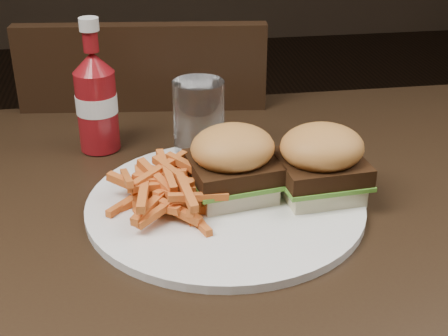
{
  "coord_description": "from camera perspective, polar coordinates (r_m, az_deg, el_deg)",
  "views": [
    {
      "loc": [
        -0.05,
        -0.64,
        1.14
      ],
      "look_at": [
        0.06,
        0.03,
        0.8
      ],
      "focal_mm": 50.0,
      "sensor_mm": 36.0,
      "label": 1
    }
  ],
  "objects": [
    {
      "name": "dining_table",
      "position": [
        0.76,
        -3.91,
        -5.86
      ],
      "size": [
        1.2,
        0.8,
        0.04
      ],
      "primitive_type": "cube",
      "color": "black",
      "rests_on": "ground"
    },
    {
      "name": "chair_far",
      "position": [
        1.4,
        -5.95,
        -3.86
      ],
      "size": [
        0.48,
        0.48,
        0.04
      ],
      "primitive_type": "cube",
      "rotation": [
        0.0,
        0.0,
        3.02
      ],
      "color": "black",
      "rests_on": "ground"
    },
    {
      "name": "plate",
      "position": [
        0.77,
        0.12,
        -3.32
      ],
      "size": [
        0.34,
        0.34,
        0.01
      ],
      "primitive_type": "cylinder",
      "color": "white",
      "rests_on": "dining_table"
    },
    {
      "name": "sandwich_half_a",
      "position": [
        0.77,
        0.78,
        -1.76
      ],
      "size": [
        0.1,
        0.1,
        0.02
      ],
      "primitive_type": "cube",
      "rotation": [
        0.0,
        0.0,
        0.16
      ],
      "color": "beige",
      "rests_on": "plate"
    },
    {
      "name": "sandwich_half_b",
      "position": [
        0.78,
        8.67,
        -1.67
      ],
      "size": [
        0.1,
        0.09,
        0.02
      ],
      "primitive_type": "cube",
      "rotation": [
        0.0,
        0.0,
        0.08
      ],
      "color": "beige",
      "rests_on": "plate"
    },
    {
      "name": "fries_pile",
      "position": [
        0.75,
        -5.01,
        -1.98
      ],
      "size": [
        0.14,
        0.14,
        0.05
      ],
      "primitive_type": null,
      "rotation": [
        0.0,
        0.0,
        0.16
      ],
      "color": "#C24221",
      "rests_on": "plate"
    },
    {
      "name": "ketchup_bottle",
      "position": [
        0.92,
        -11.5,
        5.14
      ],
      "size": [
        0.07,
        0.07,
        0.12
      ],
      "primitive_type": "cylinder",
      "rotation": [
        0.0,
        0.0,
        0.17
      ],
      "color": "maroon",
      "rests_on": "dining_table"
    },
    {
      "name": "tumbler",
      "position": [
        0.88,
        -2.31,
        4.4
      ],
      "size": [
        0.08,
        0.08,
        0.11
      ],
      "primitive_type": "cylinder",
      "rotation": [
        0.0,
        0.0,
        0.09
      ],
      "color": "white",
      "rests_on": "dining_table"
    }
  ]
}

